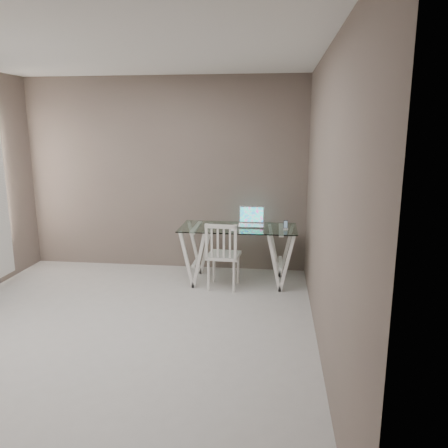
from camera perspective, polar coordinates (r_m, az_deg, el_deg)
The scene contains 7 objects.
room at distance 4.16m, azimuth -16.48°, elevation 8.01°, with size 4.50×4.52×2.71m.
desk at distance 5.73m, azimuth 1.85°, elevation -3.95°, with size 1.50×0.70×0.75m.
chair at distance 5.45m, azimuth -0.19°, elevation -3.78°, with size 0.42×0.42×0.87m.
laptop at distance 5.76m, azimuth 3.57°, elevation 0.41°, with size 0.34×0.30×0.23m.
keyboard at distance 5.66m, azimuth -0.44°, elevation -0.32°, with size 0.28×0.12×0.01m, color silver.
mouse at distance 5.40m, azimuth 1.19°, elevation -0.80°, with size 0.11×0.06×0.03m, color white.
phone_dock at distance 5.56m, azimuth 8.05°, elevation -0.38°, with size 0.06×0.06×0.12m.
Camera 1 is at (1.57, -3.79, 2.01)m, focal length 35.00 mm.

